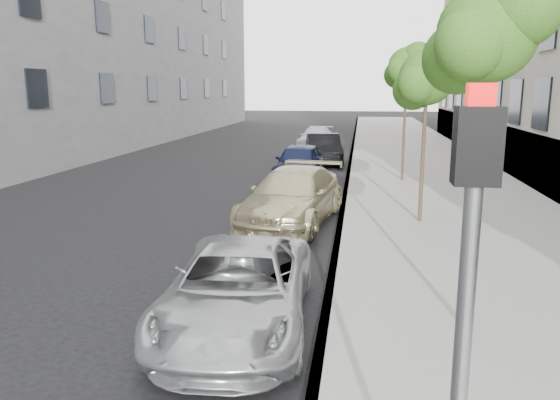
% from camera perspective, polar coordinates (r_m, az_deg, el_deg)
% --- Properties ---
extents(ground, '(160.00, 160.00, 0.00)m').
position_cam_1_polar(ground, '(7.26, -5.92, -17.43)').
color(ground, black).
rests_on(ground, ground).
extents(sidewalk, '(6.40, 72.00, 0.14)m').
position_cam_1_polar(sidewalk, '(30.45, 13.45, 4.82)').
color(sidewalk, gray).
rests_on(sidewalk, ground).
extents(curb, '(0.15, 72.00, 0.14)m').
position_cam_1_polar(curb, '(30.33, 7.54, 5.01)').
color(curb, '#9E9B93').
rests_on(curb, ground).
extents(tree_near, '(1.65, 1.45, 4.88)m').
position_cam_1_polar(tree_near, '(7.83, 21.00, 15.90)').
color(tree_near, '#38281C').
rests_on(tree_near, sidewalk).
extents(tree_mid, '(1.71, 1.51, 4.48)m').
position_cam_1_polar(tree_mid, '(14.23, 15.22, 12.27)').
color(tree_mid, '#38281C').
rests_on(tree_mid, sidewalk).
extents(tree_far, '(1.69, 1.49, 4.99)m').
position_cam_1_polar(tree_far, '(20.71, 13.21, 13.46)').
color(tree_far, '#38281C').
rests_on(tree_far, sidewalk).
extents(signal_pole, '(0.24, 0.18, 3.40)m').
position_cam_1_polar(signal_pole, '(3.34, 18.75, -11.28)').
color(signal_pole, '#939699').
rests_on(signal_pole, sidewalk).
extents(minivan, '(2.30, 4.54, 1.23)m').
position_cam_1_polar(minivan, '(8.17, -4.42, -9.22)').
color(minivan, '#A5A7A9').
rests_on(minivan, ground).
extents(suv, '(2.73, 5.18, 1.43)m').
position_cam_1_polar(suv, '(14.31, 1.32, 0.34)').
color(suv, tan).
rests_on(suv, ground).
extents(sedan_blue, '(1.85, 4.21, 1.41)m').
position_cam_1_polar(sedan_blue, '(21.16, 2.02, 3.99)').
color(sedan_blue, black).
rests_on(sedan_blue, ground).
extents(sedan_black, '(2.10, 4.41, 1.40)m').
position_cam_1_polar(sedan_black, '(25.84, 4.56, 5.34)').
color(sedan_black, black).
rests_on(sedan_black, ground).
extents(sedan_rear, '(2.06, 4.41, 1.25)m').
position_cam_1_polar(sedan_rear, '(32.41, 3.78, 6.49)').
color(sedan_rear, '#ACAEB4').
rests_on(sedan_rear, ground).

